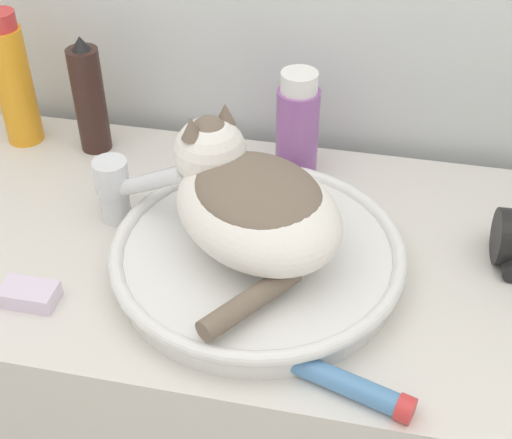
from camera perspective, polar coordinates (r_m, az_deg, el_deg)
The scene contains 9 objects.
vanity_counter at distance 1.35m, azimuth -0.25°, elevation -16.26°, with size 1.05×0.54×0.87m.
sink_basin at distance 0.96m, azimuth 0.14°, elevation -2.95°, with size 0.40×0.40×0.05m.
cat at distance 0.91m, azimuth -0.47°, elevation 1.62°, with size 0.31×0.34×0.16m.
faucet at distance 1.04m, azimuth -10.67°, elevation 2.56°, with size 0.15×0.07×0.13m.
hairspray_can_black at distance 1.21m, azimuth -13.20°, elevation 9.42°, with size 0.05×0.05×0.20m.
mouthwash_bottle at distance 1.12m, azimuth 3.33°, elevation 7.47°, with size 0.07×0.07×0.18m.
shampoo_bottle_tall at distance 1.26m, azimuth -18.84°, elevation 10.45°, with size 0.06×0.06×0.23m.
cream_tube at distance 0.84m, azimuth 7.20°, elevation -12.90°, with size 0.17×0.08×0.03m.
soap_bar at distance 0.97m, azimuth -17.70°, elevation -5.73°, with size 0.07×0.04×0.02m.
Camera 1 is at (0.16, -0.48, 1.54)m, focal length 50.00 mm.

